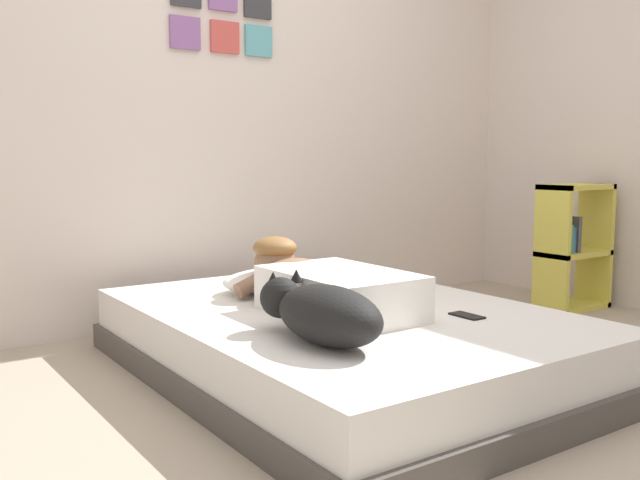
{
  "coord_description": "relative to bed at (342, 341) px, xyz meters",
  "views": [
    {
      "loc": [
        -1.77,
        -1.81,
        0.9
      ],
      "look_at": [
        0.03,
        0.78,
        0.53
      ],
      "focal_mm": 38.88,
      "sensor_mm": 36.0,
      "label": 1
    }
  ],
  "objects": [
    {
      "name": "person_lying",
      "position": [
        -0.09,
        0.03,
        0.25
      ],
      "size": [
        0.43,
        0.92,
        0.27
      ],
      "color": "white",
      "rests_on": "bed"
    },
    {
      "name": "dog",
      "position": [
        -0.38,
        -0.4,
        0.25
      ],
      "size": [
        0.26,
        0.57,
        0.21
      ],
      "color": "black",
      "rests_on": "bed"
    },
    {
      "name": "bed",
      "position": [
        0.0,
        0.0,
        0.0
      ],
      "size": [
        1.47,
        2.05,
        0.28
      ],
      "color": "#4C4742",
      "rests_on": "ground"
    },
    {
      "name": "ground_plane",
      "position": [
        0.07,
        -0.47,
        -0.14
      ],
      "size": [
        12.51,
        12.51,
        0.0
      ],
      "primitive_type": "plane",
      "color": "tan"
    },
    {
      "name": "coffee_cup",
      "position": [
        0.11,
        0.33,
        0.18
      ],
      "size": [
        0.12,
        0.09,
        0.07
      ],
      "color": "white",
      "rests_on": "bed"
    },
    {
      "name": "back_wall",
      "position": [
        0.07,
        1.25,
        1.11
      ],
      "size": [
        4.26,
        0.12,
        2.5
      ],
      "color": "silver",
      "rests_on": "ground"
    },
    {
      "name": "cell_phone",
      "position": [
        0.31,
        -0.41,
        0.15
      ],
      "size": [
        0.07,
        0.14,
        0.01
      ],
      "primitive_type": "cube",
      "color": "black",
      "rests_on": "bed"
    },
    {
      "name": "bookshelf",
      "position": [
        1.88,
        0.23,
        0.24
      ],
      "size": [
        0.45,
        0.24,
        0.75
      ],
      "color": "#D8CC4C",
      "rests_on": "ground"
    },
    {
      "name": "pillow",
      "position": [
        -0.04,
        0.48,
        0.2
      ],
      "size": [
        0.52,
        0.32,
        0.11
      ],
      "primitive_type": "ellipsoid",
      "color": "white",
      "rests_on": "bed"
    }
  ]
}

